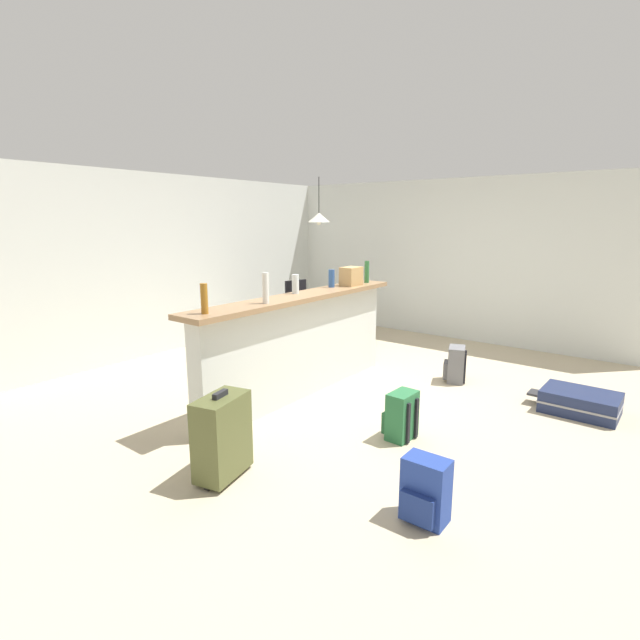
# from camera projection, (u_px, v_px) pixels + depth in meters

# --- Properties ---
(ground_plane) EXTENTS (13.00, 13.00, 0.05)m
(ground_plane) POSITION_uv_depth(u_px,v_px,m) (349.00, 392.00, 5.34)
(ground_plane) COLOR #BCAD8E
(wall_back) EXTENTS (6.60, 0.10, 2.50)m
(wall_back) POSITION_uv_depth(u_px,v_px,m) (176.00, 263.00, 6.89)
(wall_back) COLOR silver
(wall_back) RESTS_ON ground_plane
(wall_right) EXTENTS (0.10, 6.00, 2.50)m
(wall_right) POSITION_uv_depth(u_px,v_px,m) (441.00, 259.00, 7.63)
(wall_right) COLOR silver
(wall_right) RESTS_ON ground_plane
(partition_half_wall) EXTENTS (2.80, 0.20, 1.05)m
(partition_half_wall) POSITION_uv_depth(u_px,v_px,m) (301.00, 348.00, 5.09)
(partition_half_wall) COLOR silver
(partition_half_wall) RESTS_ON ground_plane
(bar_countertop) EXTENTS (2.96, 0.40, 0.05)m
(bar_countertop) POSITION_uv_depth(u_px,v_px,m) (300.00, 297.00, 4.98)
(bar_countertop) COLOR #93704C
(bar_countertop) RESTS_ON partition_half_wall
(bottle_amber) EXTENTS (0.06, 0.06, 0.26)m
(bottle_amber) POSITION_uv_depth(u_px,v_px,m) (204.00, 299.00, 3.94)
(bottle_amber) COLOR #9E661E
(bottle_amber) RESTS_ON bar_countertop
(bottle_white) EXTENTS (0.06, 0.06, 0.29)m
(bottle_white) POSITION_uv_depth(u_px,v_px,m) (266.00, 288.00, 4.43)
(bottle_white) COLOR silver
(bottle_white) RESTS_ON bar_countertop
(bottle_clear) EXTENTS (0.07, 0.07, 0.20)m
(bottle_clear) POSITION_uv_depth(u_px,v_px,m) (295.00, 284.00, 5.03)
(bottle_clear) COLOR silver
(bottle_clear) RESTS_ON bar_countertop
(bottle_blue) EXTENTS (0.07, 0.07, 0.21)m
(bottle_blue) POSITION_uv_depth(u_px,v_px,m) (331.00, 278.00, 5.51)
(bottle_blue) COLOR #284C89
(bottle_blue) RESTS_ON bar_countertop
(bottle_green) EXTENTS (0.06, 0.06, 0.27)m
(bottle_green) POSITION_uv_depth(u_px,v_px,m) (367.00, 272.00, 5.90)
(bottle_green) COLOR #2D6B38
(bottle_green) RESTS_ON bar_countertop
(grocery_bag) EXTENTS (0.26, 0.18, 0.22)m
(grocery_bag) POSITION_uv_depth(u_px,v_px,m) (351.00, 276.00, 5.66)
(grocery_bag) COLOR tan
(grocery_bag) RESTS_ON bar_countertop
(dining_table) EXTENTS (1.10, 0.80, 0.74)m
(dining_table) POSITION_uv_depth(u_px,v_px,m) (319.00, 300.00, 7.37)
(dining_table) COLOR #332319
(dining_table) RESTS_ON ground_plane
(dining_chair_near_partition) EXTENTS (0.48, 0.48, 0.93)m
(dining_chair_near_partition) POSITION_uv_depth(u_px,v_px,m) (346.00, 314.00, 7.00)
(dining_chair_near_partition) COLOR black
(dining_chair_near_partition) RESTS_ON ground_plane
(dining_chair_far_side) EXTENTS (0.48, 0.48, 0.93)m
(dining_chair_far_side) POSITION_uv_depth(u_px,v_px,m) (292.00, 305.00, 7.72)
(dining_chair_far_side) COLOR black
(dining_chair_far_side) RESTS_ON ground_plane
(pendant_lamp) EXTENTS (0.34, 0.34, 0.71)m
(pendant_lamp) POSITION_uv_depth(u_px,v_px,m) (319.00, 217.00, 7.18)
(pendant_lamp) COLOR black
(suitcase_flat_navy) EXTENTS (0.51, 0.83, 0.22)m
(suitcase_flat_navy) POSITION_uv_depth(u_px,v_px,m) (580.00, 402.00, 4.67)
(suitcase_flat_navy) COLOR #1E284C
(suitcase_flat_navy) RESTS_ON ground_plane
(backpack_grey) EXTENTS (0.32, 0.30, 0.42)m
(backpack_grey) POSITION_uv_depth(u_px,v_px,m) (455.00, 365.00, 5.57)
(backpack_grey) COLOR slate
(backpack_grey) RESTS_ON ground_plane
(backpack_blue) EXTENTS (0.25, 0.28, 0.42)m
(backpack_blue) POSITION_uv_depth(u_px,v_px,m) (425.00, 491.00, 2.97)
(backpack_blue) COLOR #233D93
(backpack_blue) RESTS_ON ground_plane
(suitcase_upright_olive) EXTENTS (0.48, 0.34, 0.67)m
(suitcase_upright_olive) POSITION_uv_depth(u_px,v_px,m) (222.00, 436.00, 3.45)
(suitcase_upright_olive) COLOR #51562D
(suitcase_upright_olive) RESTS_ON ground_plane
(backpack_green) EXTENTS (0.29, 0.26, 0.42)m
(backpack_green) POSITION_uv_depth(u_px,v_px,m) (401.00, 416.00, 4.11)
(backpack_green) COLOR #286B3D
(backpack_green) RESTS_ON ground_plane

